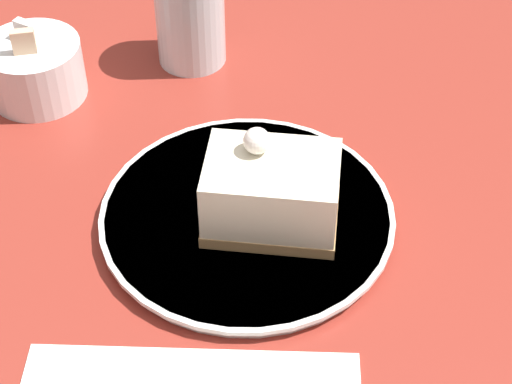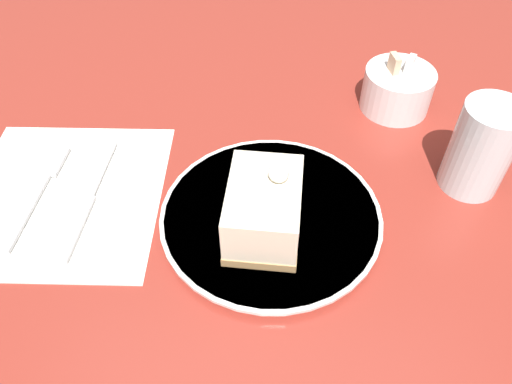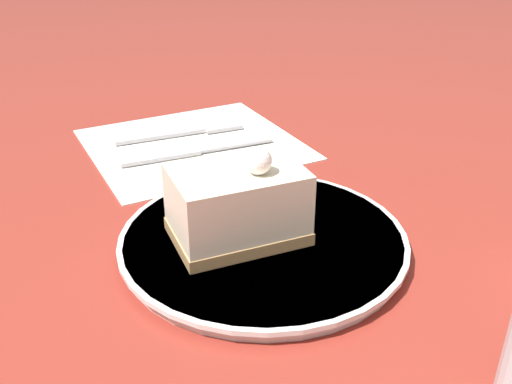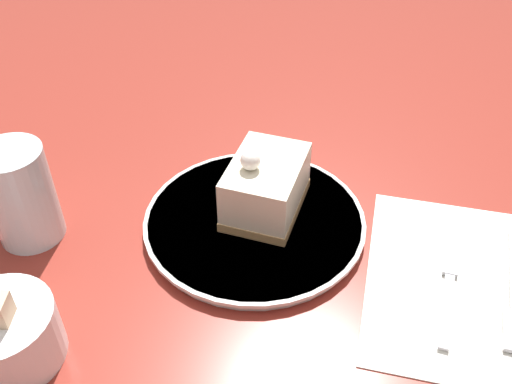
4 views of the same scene
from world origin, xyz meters
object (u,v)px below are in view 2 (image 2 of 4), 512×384
cake_slice (264,209)px  sugar_bowl (397,89)px  plate (271,217)px  drinking_glass (481,148)px  fork (41,186)px  knife (84,208)px

cake_slice → sugar_bowl: size_ratio=1.15×
plate → drinking_glass: (0.21, 0.08, 0.04)m
plate → drinking_glass: size_ratio=2.21×
fork → drinking_glass: bearing=7.3°
cake_slice → knife: cake_slice is taller
fork → drinking_glass: drinking_glass is taller
sugar_bowl → plate: bearing=-124.5°
sugar_bowl → drinking_glass: drinking_glass is taller
cake_slice → knife: 0.19m
sugar_bowl → cake_slice: bearing=-123.3°
fork → drinking_glass: size_ratio=1.47×
sugar_bowl → knife: bearing=-147.9°
fork → knife: 0.06m
cake_slice → drinking_glass: bearing=24.4°
knife → drinking_glass: bearing=11.8°
cake_slice → drinking_glass: size_ratio=0.97×
knife → cake_slice: bearing=-3.8°
cake_slice → sugar_bowl: bearing=57.2°
sugar_bowl → fork: bearing=-154.8°
plate → knife: (-0.20, -0.00, -0.00)m
knife → sugar_bowl: bearing=32.5°
fork → knife: same height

